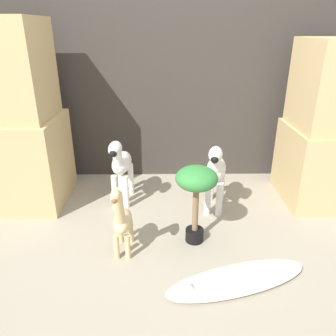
{
  "coord_description": "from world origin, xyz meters",
  "views": [
    {
      "loc": [
        -0.09,
        -1.82,
        1.43
      ],
      "look_at": [
        -0.06,
        0.71,
        0.34
      ],
      "focal_mm": 35.0,
      "sensor_mm": 36.0,
      "label": 1
    }
  ],
  "objects_px": {
    "zebra_right": "(216,171)",
    "potted_palm_front": "(196,186)",
    "zebra_left": "(121,165)",
    "surfboard": "(236,279)",
    "giraffe_figurine": "(122,220)"
  },
  "relations": [
    {
      "from": "zebra_right",
      "to": "potted_palm_front",
      "type": "distance_m",
      "value": 0.49
    },
    {
      "from": "giraffe_figurine",
      "to": "potted_palm_front",
      "type": "relative_size",
      "value": 0.98
    },
    {
      "from": "giraffe_figurine",
      "to": "surfboard",
      "type": "relative_size",
      "value": 0.59
    },
    {
      "from": "giraffe_figurine",
      "to": "zebra_left",
      "type": "bearing_deg",
      "value": 96.98
    },
    {
      "from": "potted_palm_front",
      "to": "giraffe_figurine",
      "type": "bearing_deg",
      "value": -164.64
    },
    {
      "from": "zebra_left",
      "to": "surfboard",
      "type": "distance_m",
      "value": 1.33
    },
    {
      "from": "zebra_right",
      "to": "potted_palm_front",
      "type": "height_order",
      "value": "zebra_right"
    },
    {
      "from": "surfboard",
      "to": "zebra_right",
      "type": "bearing_deg",
      "value": 91.1
    },
    {
      "from": "giraffe_figurine",
      "to": "potted_palm_front",
      "type": "height_order",
      "value": "potted_palm_front"
    },
    {
      "from": "potted_palm_front",
      "to": "surfboard",
      "type": "height_order",
      "value": "potted_palm_front"
    },
    {
      "from": "zebra_left",
      "to": "potted_palm_front",
      "type": "distance_m",
      "value": 0.82
    },
    {
      "from": "zebra_right",
      "to": "giraffe_figurine",
      "type": "relative_size",
      "value": 1.1
    },
    {
      "from": "zebra_left",
      "to": "giraffe_figurine",
      "type": "bearing_deg",
      "value": -83.02
    },
    {
      "from": "zebra_right",
      "to": "surfboard",
      "type": "xyz_separation_m",
      "value": [
        0.02,
        -0.87,
        -0.34
      ]
    },
    {
      "from": "zebra_right",
      "to": "potted_palm_front",
      "type": "bearing_deg",
      "value": -114.62
    }
  ]
}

